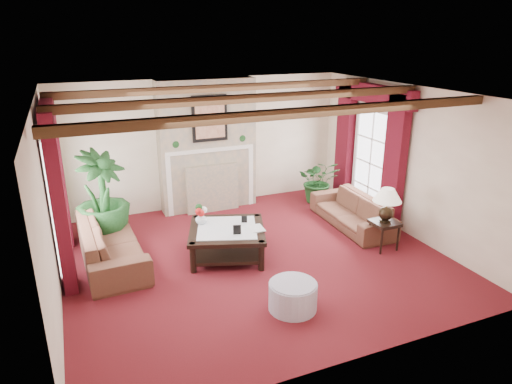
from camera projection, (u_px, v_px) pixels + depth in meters
name	position (u px, v px, depth m)	size (l,w,h in m)	color
floor	(255.00, 258.00, 7.62)	(6.00, 6.00, 0.00)	#4B0D15
ceiling	(255.00, 94.00, 6.72)	(6.00, 6.00, 0.00)	white
back_wall	(205.00, 143.00, 9.56)	(6.00, 0.02, 2.70)	beige
left_wall	(48.00, 208.00, 6.07)	(0.02, 5.50, 2.70)	beige
right_wall	(408.00, 161.00, 8.26)	(0.02, 5.50, 2.70)	beige
ceiling_beams	(255.00, 98.00, 6.74)	(6.00, 3.00, 0.12)	#372311
fireplace	(205.00, 78.00, 8.93)	(2.00, 0.52, 2.70)	tan
french_door_left	(42.00, 135.00, 6.69)	(0.10, 1.10, 2.16)	white
french_door_right	(376.00, 110.00, 8.86)	(0.10, 1.10, 2.16)	white
curtains_left	(46.00, 106.00, 6.59)	(0.20, 2.40, 2.55)	#440914
curtains_right	(373.00, 88.00, 8.68)	(0.20, 2.40, 2.55)	#440914
sofa_left	(110.00, 236.00, 7.38)	(0.75, 2.30, 0.89)	#3B1016
sofa_right	(352.00, 206.00, 8.77)	(0.65, 2.02, 0.78)	#3B1016
potted_palm	(104.00, 216.00, 8.12)	(1.81, 1.84, 0.93)	black
small_plant	(318.00, 185.00, 9.99)	(1.21, 1.25, 0.76)	black
coffee_table	(227.00, 242.00, 7.61)	(1.22, 1.22, 0.50)	black
side_table	(384.00, 235.00, 7.87)	(0.43, 0.43, 0.50)	black
ottoman	(293.00, 296.00, 6.16)	(0.66, 0.66, 0.38)	#9993A6
table_lamp	(387.00, 205.00, 7.69)	(0.48, 0.48, 0.61)	black
flower_vase	(201.00, 219.00, 7.67)	(0.21, 0.21, 0.20)	silver
book	(250.00, 221.00, 7.40)	(0.23, 0.04, 0.32)	black
photo_frame_a	(237.00, 230.00, 7.26)	(0.13, 0.02, 0.17)	black
photo_frame_b	(244.00, 220.00, 7.71)	(0.10, 0.02, 0.13)	black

